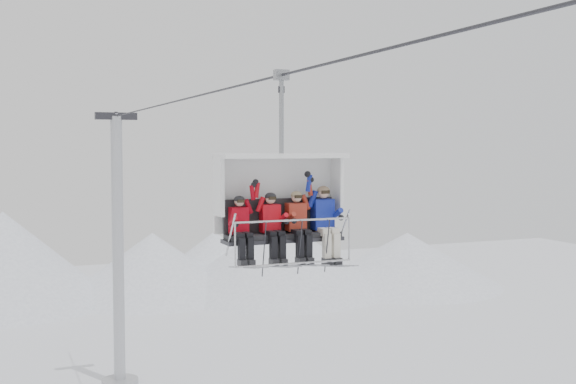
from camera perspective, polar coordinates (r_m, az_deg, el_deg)
name	(u,v)px	position (r m, az deg, el deg)	size (l,w,h in m)	color
ridgeline	(54,268)	(56.59, -18.03, -5.72)	(72.00, 21.00, 7.00)	white
lift_tower_right	(118,270)	(36.62, -13.26, -5.99)	(2.00, 1.80, 13.48)	#AAACB1
haul_cable	(288,73)	(14.86, 0.00, 9.35)	(0.06, 0.06, 50.00)	#2D2D32
chairlift_carrier	(279,197)	(15.29, -0.71, -0.37)	(2.74, 1.17, 3.98)	black
skier_far_left	(241,227)	(14.70, -3.75, -2.80)	(0.37, 1.69, 1.50)	#AE0514
skier_center_left	(272,225)	(14.94, -1.27, -2.61)	(0.39, 1.69, 1.58)	red
skier_center_right	(298,223)	(15.16, 0.79, -2.48)	(0.40, 1.69, 1.60)	#A32E1E
skier_far_right	(325,220)	(15.42, 2.92, -2.23)	(0.45, 1.69, 1.75)	#16269A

